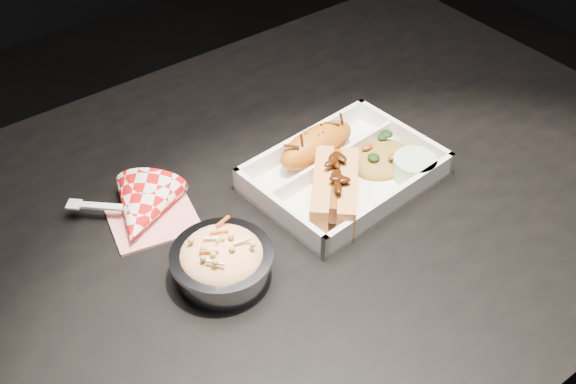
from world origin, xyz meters
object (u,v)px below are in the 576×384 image
(napkin_fork, at_px, (142,211))
(dining_table, at_px, (283,252))
(foil_coleslaw_cup, at_px, (222,260))
(food_tray, at_px, (344,176))
(fried_pastry, at_px, (317,145))
(hotdog, at_px, (335,187))

(napkin_fork, bearing_deg, dining_table, 14.78)
(foil_coleslaw_cup, height_order, napkin_fork, napkin_fork)
(dining_table, distance_m, food_tray, 0.14)
(fried_pastry, distance_m, foil_coleslaw_cup, 0.25)
(dining_table, height_order, hotdog, hotdog)
(foil_coleslaw_cup, bearing_deg, food_tray, 11.49)
(fried_pastry, relative_size, hotdog, 0.94)
(food_tray, height_order, napkin_fork, napkin_fork)
(hotdog, bearing_deg, food_tray, -11.76)
(fried_pastry, height_order, foil_coleslaw_cup, foil_coleslaw_cup)
(dining_table, xyz_separation_m, hotdog, (0.05, -0.04, 0.12))
(foil_coleslaw_cup, distance_m, napkin_fork, 0.15)
(dining_table, relative_size, fried_pastry, 9.28)
(napkin_fork, bearing_deg, foil_coleslaw_cup, -35.39)
(dining_table, xyz_separation_m, food_tray, (0.10, -0.01, 0.10))
(hotdog, xyz_separation_m, foil_coleslaw_cup, (-0.19, -0.02, -0.00))
(food_tray, height_order, foil_coleslaw_cup, foil_coleslaw_cup)
(food_tray, distance_m, napkin_fork, 0.28)
(food_tray, bearing_deg, fried_pastry, 90.00)
(dining_table, bearing_deg, hotdog, -37.17)
(fried_pastry, bearing_deg, hotdog, -113.90)
(food_tray, relative_size, fried_pastry, 2.04)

